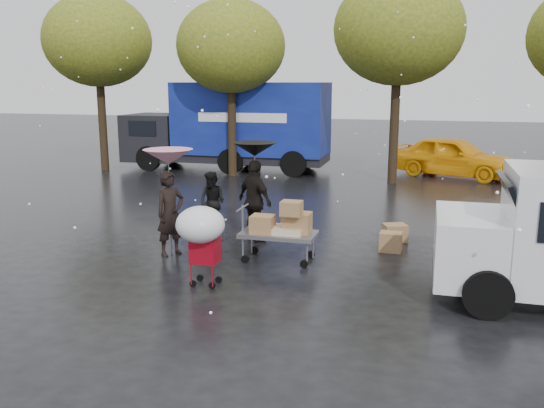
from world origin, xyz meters
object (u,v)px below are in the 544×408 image
(vendor_cart, at_px, (282,226))
(yellow_taxi, at_px, (453,157))
(person_black, at_px, (255,201))
(person_pink, at_px, (170,214))
(shopping_cart, at_px, (201,229))
(blue_truck, at_px, (232,126))

(vendor_cart, distance_m, yellow_taxi, 12.36)
(person_black, distance_m, yellow_taxi, 11.46)
(person_pink, distance_m, yellow_taxi, 13.39)
(vendor_cart, bearing_deg, shopping_cart, -117.38)
(shopping_cart, bearing_deg, vendor_cart, 62.62)
(person_black, bearing_deg, shopping_cart, 125.32)
(shopping_cart, relative_size, yellow_taxi, 0.33)
(vendor_cart, bearing_deg, blue_truck, 113.83)
(shopping_cart, distance_m, yellow_taxi, 14.42)
(vendor_cart, height_order, yellow_taxi, yellow_taxi)
(yellow_taxi, bearing_deg, person_pink, 175.91)
(person_pink, xyz_separation_m, blue_truck, (-2.68, 11.51, 0.88))
(yellow_taxi, bearing_deg, blue_truck, 115.47)
(person_pink, xyz_separation_m, yellow_taxi, (5.94, 12.00, -0.11))
(shopping_cart, xyz_separation_m, yellow_taxi, (4.57, 13.68, -0.30))
(person_black, relative_size, blue_truck, 0.22)
(shopping_cart, xyz_separation_m, blue_truck, (-4.05, 13.19, 0.69))
(person_pink, distance_m, person_black, 2.02)
(person_black, distance_m, blue_truck, 10.84)
(vendor_cart, xyz_separation_m, blue_truck, (-5.01, 11.34, 1.03))
(person_pink, distance_m, blue_truck, 11.85)
(person_pink, relative_size, person_black, 0.95)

